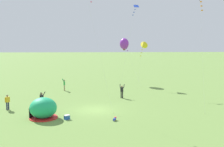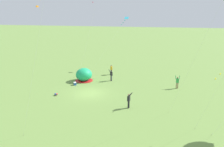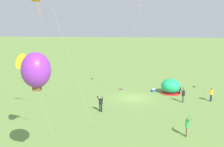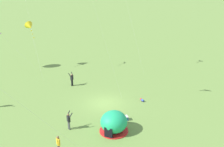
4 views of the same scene
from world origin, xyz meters
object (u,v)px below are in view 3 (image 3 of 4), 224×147
(toddler_crawling, at_px, (121,89))
(person_with_toddler, at_px, (211,94))
(person_strolling, at_px, (187,126))
(popup_tent, at_px, (171,86))
(kite_orange, at_px, (37,2))
(person_flying_kite, at_px, (183,95))
(kite_yellow, at_px, (26,63))
(person_center_field, at_px, (101,103))
(cooler_box, at_px, (153,90))
(kite_purple, at_px, (36,70))

(toddler_crawling, relative_size, person_with_toddler, 0.32)
(toddler_crawling, relative_size, person_strolling, 0.29)
(popup_tent, relative_size, kite_orange, 0.21)
(toddler_crawling, height_order, person_flying_kite, person_flying_kite)
(kite_yellow, xyz_separation_m, kite_orange, (4.30, -13.51, 5.56))
(popup_tent, height_order, kite_orange, kite_orange)
(toddler_crawling, height_order, kite_yellow, kite_yellow)
(person_strolling, bearing_deg, person_with_toddler, -113.38)
(toddler_crawling, relative_size, person_flying_kite, 0.29)
(person_strolling, xyz_separation_m, person_with_toddler, (-4.83, -11.18, -0.03))
(person_strolling, xyz_separation_m, kite_yellow, (12.81, 3.30, 5.82))
(popup_tent, relative_size, person_with_toddler, 1.63)
(person_center_field, height_order, kite_orange, kite_orange)
(popup_tent, distance_m, kite_orange, 21.12)
(cooler_box, height_order, person_strolling, person_strolling)
(toddler_crawling, xyz_separation_m, kite_purple, (3.09, 23.77, 7.00))
(cooler_box, distance_m, person_strolling, 15.29)
(person_with_toddler, bearing_deg, person_strolling, 66.62)
(popup_tent, bearing_deg, person_center_field, 45.78)
(person_center_field, height_order, kite_purple, kite_purple)
(toddler_crawling, bearing_deg, person_strolling, 113.94)
(toddler_crawling, bearing_deg, person_with_toddler, 158.91)
(kite_orange, bearing_deg, popup_tent, -165.90)
(cooler_box, height_order, person_with_toddler, person_with_toddler)
(toddler_crawling, relative_size, kite_yellow, 0.07)
(toddler_crawling, distance_m, person_with_toddler, 12.69)
(toddler_crawling, relative_size, kite_purple, 0.07)
(person_center_field, bearing_deg, kite_yellow, 64.40)
(toddler_crawling, distance_m, person_center_field, 10.24)
(cooler_box, relative_size, kite_orange, 0.05)
(person_with_toddler, height_order, kite_purple, kite_purple)
(popup_tent, bearing_deg, person_with_toddler, 144.28)
(person_with_toddler, height_order, kite_orange, kite_orange)
(popup_tent, xyz_separation_m, kite_purple, (10.22, 22.59, 6.18))
(person_strolling, bearing_deg, person_center_field, -33.53)
(toddler_crawling, height_order, person_strolling, person_strolling)
(toddler_crawling, bearing_deg, kite_purple, 82.59)
(person_center_field, xyz_separation_m, kite_purple, (1.56, 13.68, 6.18))
(kite_orange, bearing_deg, toddler_crawling, -151.38)
(person_with_toddler, height_order, person_flying_kite, person_flying_kite)
(kite_orange, bearing_deg, kite_purple, 111.04)
(popup_tent, distance_m, person_center_field, 12.42)
(toddler_crawling, xyz_separation_m, kite_yellow, (5.82, 19.03, 6.64))
(popup_tent, distance_m, kite_yellow, 22.81)
(kite_purple, bearing_deg, kite_yellow, -60.11)
(person_flying_kite, relative_size, kite_yellow, 0.25)
(kite_yellow, bearing_deg, cooler_box, -119.79)
(popup_tent, relative_size, kite_purple, 0.34)
(person_strolling, height_order, kite_yellow, kite_yellow)
(cooler_box, distance_m, toddler_crawling, 4.76)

